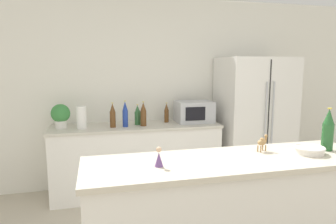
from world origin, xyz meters
name	(u,v)px	position (x,y,z in m)	size (l,w,h in m)	color
wall_back	(163,92)	(0.00, 2.73, 1.27)	(8.00, 0.06, 2.55)	silver
back_counter	(137,158)	(-0.43, 2.40, 0.45)	(2.14, 0.63, 0.89)	white
refrigerator	(254,122)	(1.20, 2.33, 0.88)	(0.95, 0.73, 1.75)	silver
potted_plant	(61,115)	(-1.34, 2.40, 1.06)	(0.22, 0.22, 0.30)	silver
paper_towel_roll	(81,118)	(-1.10, 2.33, 1.03)	(0.12, 0.12, 0.27)	white
microwave	(194,112)	(0.36, 2.42, 1.03)	(0.48, 0.37, 0.28)	#B2B5BA
back_bottle_0	(166,113)	(-0.01, 2.49, 1.02)	(0.06, 0.06, 0.26)	brown
back_bottle_1	(143,114)	(-0.35, 2.32, 1.04)	(0.08, 0.08, 0.31)	brown
back_bottle_2	(113,116)	(-0.73, 2.31, 1.04)	(0.07, 0.07, 0.31)	brown
back_bottle_3	(125,114)	(-0.58, 2.31, 1.05)	(0.07, 0.07, 0.33)	navy
back_bottle_4	(138,115)	(-0.41, 2.41, 1.02)	(0.08, 0.08, 0.26)	#2D6033
wine_bottle	(328,130)	(0.71, 0.44, 1.17)	(0.08, 0.08, 0.31)	#235628
fruit_bowl	(309,150)	(0.52, 0.40, 1.05)	(0.21, 0.21, 0.05)	white
camel_figurine	(262,142)	(0.23, 0.53, 1.09)	(0.10, 0.07, 0.12)	#A87F4C
wise_man_figurine_blue	(159,158)	(-0.57, 0.38, 1.07)	(0.05, 0.05, 0.12)	#6B4784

